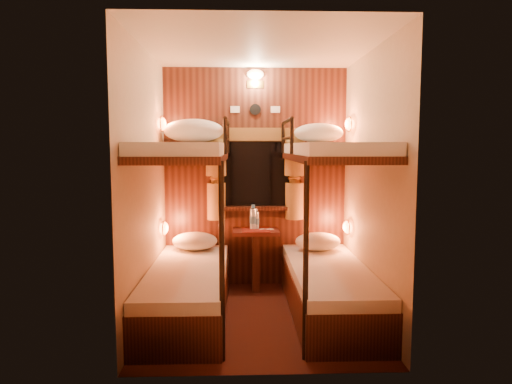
{
  "coord_description": "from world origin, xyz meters",
  "views": [
    {
      "loc": [
        -0.17,
        -4.01,
        1.55
      ],
      "look_at": [
        -0.02,
        0.15,
        1.13
      ],
      "focal_mm": 32.0,
      "sensor_mm": 36.0,
      "label": 1
    }
  ],
  "objects_px": {
    "bunk_right": "(329,255)",
    "table": "(256,251)",
    "bottle_right": "(253,219)",
    "bottle_left": "(256,220)",
    "bunk_left": "(188,256)"
  },
  "relations": [
    {
      "from": "bunk_left",
      "to": "table",
      "type": "distance_m",
      "value": 1.02
    },
    {
      "from": "bunk_left",
      "to": "table",
      "type": "bearing_deg",
      "value": 50.33
    },
    {
      "from": "bunk_left",
      "to": "bottle_left",
      "type": "relative_size",
      "value": 8.6
    },
    {
      "from": "bottle_left",
      "to": "bottle_right",
      "type": "xyz_separation_m",
      "value": [
        -0.03,
        -0.01,
        0.02
      ]
    },
    {
      "from": "bunk_left",
      "to": "bunk_right",
      "type": "bearing_deg",
      "value": 0.0
    },
    {
      "from": "bottle_right",
      "to": "table",
      "type": "bearing_deg",
      "value": -64.3
    },
    {
      "from": "bunk_left",
      "to": "bottle_left",
      "type": "bearing_deg",
      "value": 52.13
    },
    {
      "from": "table",
      "to": "bottle_left",
      "type": "height_order",
      "value": "bottle_left"
    },
    {
      "from": "bunk_right",
      "to": "table",
      "type": "bearing_deg",
      "value": 129.67
    },
    {
      "from": "bunk_right",
      "to": "bottle_right",
      "type": "relative_size",
      "value": 7.08
    },
    {
      "from": "bottle_right",
      "to": "bunk_right",
      "type": "bearing_deg",
      "value": -51.12
    },
    {
      "from": "bunk_right",
      "to": "bottle_right",
      "type": "distance_m",
      "value": 1.09
    },
    {
      "from": "bunk_left",
      "to": "bottle_left",
      "type": "height_order",
      "value": "bunk_left"
    },
    {
      "from": "bunk_left",
      "to": "bottle_right",
      "type": "distance_m",
      "value": 1.06
    },
    {
      "from": "table",
      "to": "bottle_left",
      "type": "relative_size",
      "value": 2.97
    }
  ]
}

